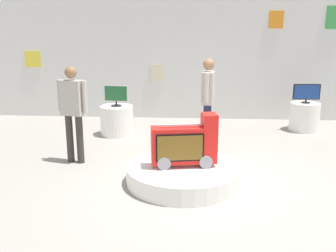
# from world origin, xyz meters

# --- Properties ---
(ground_plane) EXTENTS (30.00, 30.00, 0.00)m
(ground_plane) POSITION_xyz_m (0.00, 0.00, 0.00)
(ground_plane) COLOR #9E998E
(back_wall_display) EXTENTS (12.62, 0.13, 3.22)m
(back_wall_display) POSITION_xyz_m (0.00, 4.35, 1.61)
(back_wall_display) COLOR silver
(back_wall_display) RESTS_ON ground
(main_display_pedestal) EXTENTS (1.71, 1.71, 0.27)m
(main_display_pedestal) POSITION_xyz_m (-0.34, 0.01, 0.13)
(main_display_pedestal) COLOR white
(main_display_pedestal) RESTS_ON ground
(novelty_firetruck_tv) EXTENTS (0.99, 0.47, 0.78)m
(novelty_firetruck_tv) POSITION_xyz_m (-0.33, 0.01, 0.59)
(novelty_firetruck_tv) COLOR gray
(novelty_firetruck_tv) RESTS_ON main_display_pedestal
(display_pedestal_left_rear) EXTENTS (0.66, 0.66, 0.64)m
(display_pedestal_left_rear) POSITION_xyz_m (2.32, 3.25, 0.32)
(display_pedestal_left_rear) COLOR white
(display_pedestal_left_rear) RESTS_ON ground
(tv_on_left_rear) EXTENTS (0.60, 0.19, 0.43)m
(tv_on_left_rear) POSITION_xyz_m (2.32, 3.25, 0.87)
(tv_on_left_rear) COLOR black
(tv_on_left_rear) RESTS_ON display_pedestal_left_rear
(display_pedestal_center_rear) EXTENTS (0.72, 0.72, 0.64)m
(display_pedestal_center_rear) POSITION_xyz_m (-1.88, 2.61, 0.32)
(display_pedestal_center_rear) COLOR white
(display_pedestal_center_rear) RESTS_ON ground
(tv_on_center_rear) EXTENTS (0.53, 0.23, 0.45)m
(tv_on_center_rear) POSITION_xyz_m (-1.88, 2.61, 0.88)
(tv_on_center_rear) COLOR black
(tv_on_center_rear) RESTS_ON display_pedestal_center_rear
(shopper_browsing_near_truck) EXTENTS (0.26, 0.55, 1.75)m
(shopper_browsing_near_truck) POSITION_xyz_m (0.04, 1.40, 1.03)
(shopper_browsing_near_truck) COLOR #1E233F
(shopper_browsing_near_truck) RESTS_ON ground
(shopper_browsing_rear) EXTENTS (0.54, 0.29, 1.66)m
(shopper_browsing_rear) POSITION_xyz_m (-2.24, 0.79, 0.97)
(shopper_browsing_rear) COLOR #38332D
(shopper_browsing_rear) RESTS_ON ground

